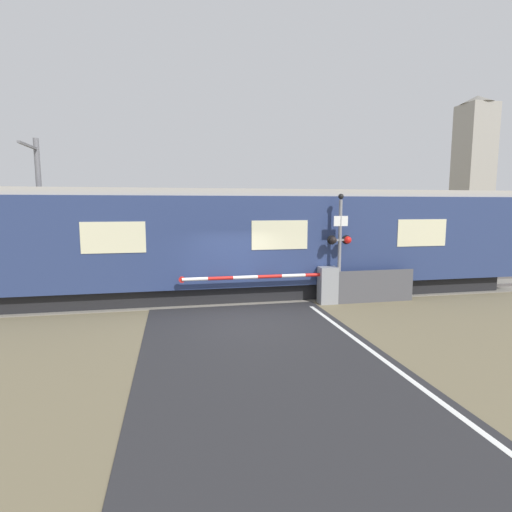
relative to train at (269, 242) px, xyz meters
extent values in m
plane|color=#6B6047|center=(-1.53, -3.23, -1.95)|extent=(80.00, 80.00, 0.00)
cube|color=slate|center=(-1.53, 0.00, -1.94)|extent=(36.00, 3.20, 0.03)
cube|color=#595451|center=(-1.53, -0.72, -1.87)|extent=(36.00, 0.08, 0.10)
cube|color=#595451|center=(-1.53, 0.72, -1.87)|extent=(36.00, 0.08, 0.10)
cube|color=black|center=(0.00, 0.00, -1.65)|extent=(17.36, 2.70, 0.60)
cube|color=navy|center=(0.00, 0.00, 0.13)|extent=(18.87, 3.18, 2.97)
cube|color=#ADA89E|center=(0.00, 0.00, 1.74)|extent=(18.49, 2.93, 0.24)
cube|color=beige|center=(5.19, -1.60, 0.36)|extent=(1.89, 0.02, 0.95)
cube|color=beige|center=(0.00, -1.60, 0.36)|extent=(1.89, 0.02, 0.95)
cube|color=beige|center=(-5.19, -1.60, 0.36)|extent=(1.89, 0.02, 0.95)
cube|color=gray|center=(1.60, -1.86, -1.33)|extent=(0.60, 0.44, 1.24)
cylinder|color=gray|center=(1.60, -1.86, -0.96)|extent=(0.16, 0.16, 0.18)
cylinder|color=red|center=(1.20, -1.86, -0.96)|extent=(0.80, 0.11, 0.11)
cylinder|color=white|center=(0.40, -1.86, -0.96)|extent=(0.80, 0.11, 0.11)
cylinder|color=red|center=(-0.40, -1.86, -0.96)|extent=(0.80, 0.11, 0.11)
cylinder|color=white|center=(-1.20, -1.86, -0.96)|extent=(0.80, 0.11, 0.11)
cylinder|color=red|center=(-1.99, -1.86, -0.96)|extent=(0.80, 0.11, 0.11)
cylinder|color=white|center=(-2.79, -1.86, -0.96)|extent=(0.80, 0.11, 0.11)
cylinder|color=red|center=(-3.19, -1.86, -0.96)|extent=(0.20, 0.02, 0.20)
cylinder|color=gray|center=(1.93, -1.99, -0.22)|extent=(0.11, 0.11, 3.46)
cube|color=gray|center=(1.93, -1.99, 0.19)|extent=(0.63, 0.07, 0.07)
sphere|color=black|center=(1.68, -2.04, 0.19)|extent=(0.24, 0.24, 0.24)
sphere|color=red|center=(2.19, -2.04, 0.19)|extent=(0.24, 0.24, 0.24)
cylinder|color=black|center=(1.68, -1.93, 0.19)|extent=(0.30, 0.06, 0.30)
cylinder|color=black|center=(2.19, -1.93, 0.19)|extent=(0.30, 0.06, 0.30)
cube|color=white|center=(1.93, -2.03, 0.81)|extent=(0.48, 0.02, 0.33)
sphere|color=black|center=(1.93, -1.99, 1.60)|extent=(0.18, 0.18, 0.18)
cylinder|color=slate|center=(-8.42, 2.58, 0.94)|extent=(0.20, 0.20, 5.78)
cube|color=slate|center=(-8.42, 1.68, 3.43)|extent=(0.10, 1.80, 0.08)
cube|color=#9E998E|center=(25.47, 20.59, 4.51)|extent=(2.91, 2.91, 12.93)
cone|color=slate|center=(25.47, 20.59, 11.38)|extent=(3.20, 3.20, 0.80)
cube|color=#4C4C51|center=(2.99, -2.03, -1.40)|extent=(3.29, 0.06, 1.10)
camera|label=1|loc=(-3.37, -14.21, 1.32)|focal=28.00mm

